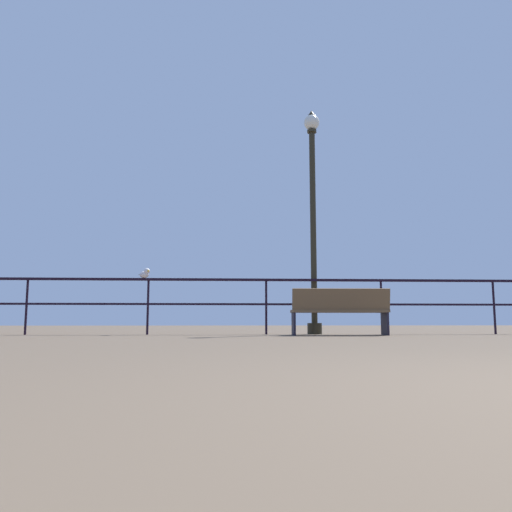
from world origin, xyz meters
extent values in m
cube|color=black|center=(0.00, 8.79, 1.07)|extent=(25.29, 0.05, 0.05)
cube|color=black|center=(0.00, 8.79, 0.59)|extent=(25.29, 0.04, 0.04)
cylinder|color=black|center=(-5.75, 8.79, 0.53)|extent=(0.04, 0.04, 1.07)
cylinder|color=black|center=(-3.45, 8.79, 0.53)|extent=(0.04, 0.04, 1.07)
cylinder|color=black|center=(-1.15, 8.79, 0.53)|extent=(0.04, 0.04, 1.07)
cylinder|color=black|center=(1.15, 8.79, 0.53)|extent=(0.04, 0.04, 1.07)
cylinder|color=black|center=(3.45, 8.79, 0.53)|extent=(0.04, 0.04, 1.07)
cube|color=brown|center=(0.15, 8.13, 0.44)|extent=(1.78, 0.55, 0.05)
cube|color=brown|center=(0.14, 7.91, 0.64)|extent=(1.77, 0.18, 0.41)
cube|color=black|center=(0.99, 8.10, 0.22)|extent=(0.06, 0.44, 0.44)
cube|color=black|center=(1.00, 8.29, 0.58)|extent=(0.05, 0.34, 0.04)
cube|color=black|center=(-0.69, 8.16, 0.22)|extent=(0.06, 0.44, 0.44)
cube|color=black|center=(-0.69, 8.35, 0.58)|extent=(0.05, 0.34, 0.04)
cylinder|color=black|center=(-0.17, 8.94, 0.11)|extent=(0.29, 0.29, 0.22)
cylinder|color=black|center=(-0.17, 8.94, 2.19)|extent=(0.12, 0.12, 3.95)
cylinder|color=black|center=(-0.17, 8.94, 4.20)|extent=(0.19, 0.19, 0.06)
sphere|color=silver|center=(-0.17, 8.94, 4.39)|extent=(0.33, 0.33, 0.33)
cone|color=black|center=(-0.17, 8.94, 4.61)|extent=(0.14, 0.14, 0.10)
ellipsoid|color=silver|center=(-3.53, 8.79, 1.16)|extent=(0.27, 0.29, 0.14)
ellipsoid|color=gray|center=(-3.53, 8.79, 1.18)|extent=(0.22, 0.25, 0.05)
sphere|color=silver|center=(-3.47, 8.70, 1.22)|extent=(0.11, 0.11, 0.11)
cone|color=gold|center=(-3.42, 8.63, 1.22)|extent=(0.07, 0.07, 0.04)
cube|color=gray|center=(-3.61, 8.90, 1.17)|extent=(0.10, 0.11, 0.02)
camera|label=1|loc=(-1.90, -1.21, 0.25)|focal=35.75mm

